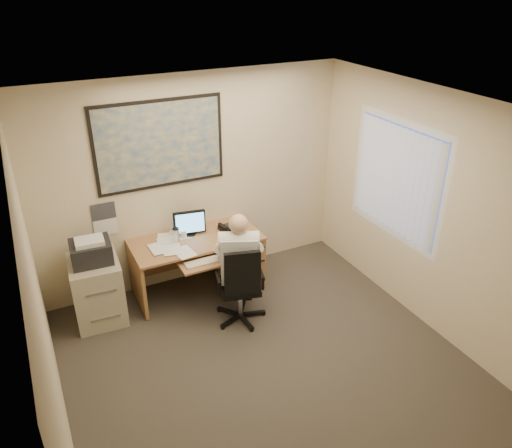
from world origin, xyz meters
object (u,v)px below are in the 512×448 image
filing_cabinet (97,284)px  office_chair (243,299)px  person (238,268)px  desk (221,254)px

filing_cabinet → office_chair: 1.71m
filing_cabinet → person: (1.48, -0.74, 0.22)m
desk → person: bearing=-97.8°
filing_cabinet → person: person is taller
desk → filing_cabinet: bearing=-178.7°
filing_cabinet → office_chair: bearing=-24.9°
desk → person: (-0.11, -0.77, 0.24)m
desk → office_chair: (-0.09, -0.85, -0.14)m
desk → office_chair: 0.87m
office_chair → desk: bearing=99.2°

